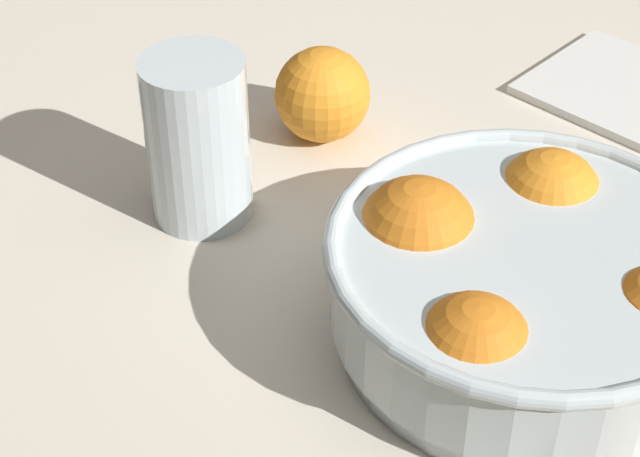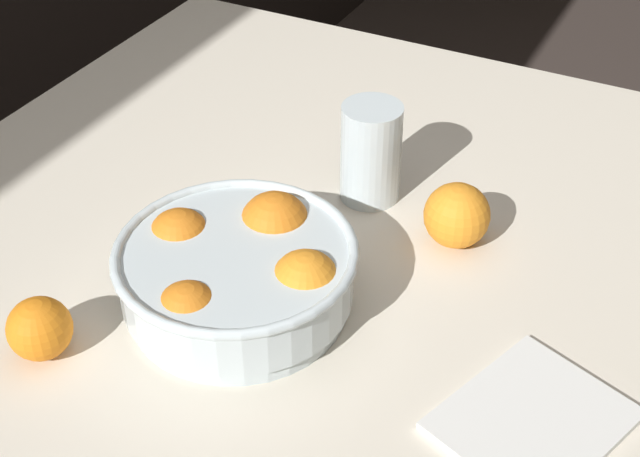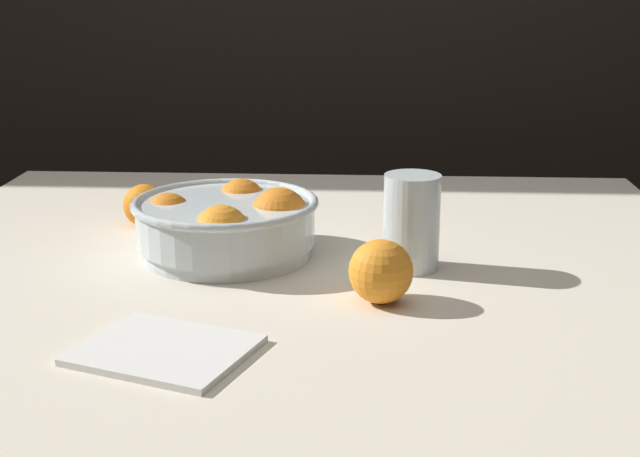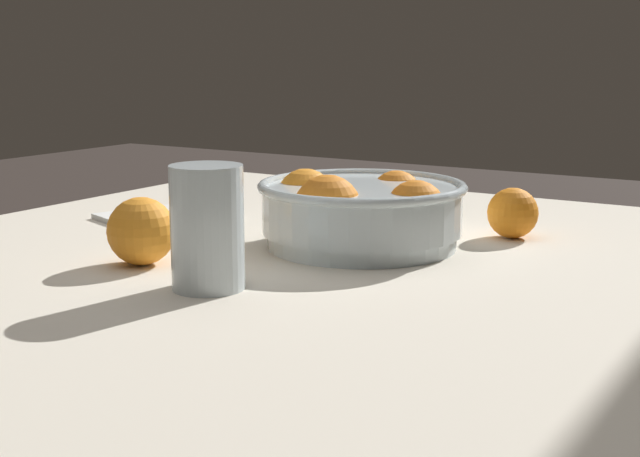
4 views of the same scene
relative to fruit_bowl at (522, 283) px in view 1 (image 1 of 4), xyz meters
The scene contains 5 objects.
dining_table 0.16m from the fruit_bowl, 14.00° to the right, with size 1.20×1.11×0.72m.
fruit_bowl is the anchor object (origin of this frame).
juice_glass 0.26m from the fruit_bowl, ahead, with size 0.08×0.08×0.13m.
orange_loose_front 0.28m from the fruit_bowl, 38.64° to the right, with size 0.08×0.08×0.08m, color orange.
napkin 0.34m from the fruit_bowl, 92.86° to the right, with size 0.18×0.15×0.01m, color white.
Camera 1 is at (-0.19, 0.55, 1.23)m, focal length 60.00 mm.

